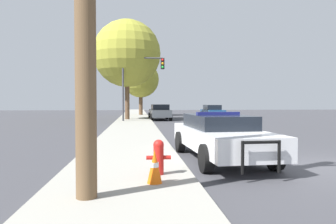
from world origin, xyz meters
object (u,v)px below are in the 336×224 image
at_px(fire_hydrant, 159,156).
at_px(traffic_cone, 155,166).
at_px(tree_sidewalk_mid, 127,54).
at_px(tree_sidewalk_far, 141,80).
at_px(police_car, 220,135).
at_px(traffic_light, 139,75).
at_px(car_background_midblock, 160,112).
at_px(car_background_oncoming, 212,111).

xyz_separation_m(fire_hydrant, traffic_cone, (-0.13, -0.75, -0.08)).
distance_m(fire_hydrant, tree_sidewalk_mid, 22.85).
bearing_deg(tree_sidewalk_far, fire_hydrant, -89.95).
distance_m(police_car, traffic_light, 17.75).
relative_size(fire_hydrant, car_background_midblock, 0.16).
distance_m(car_background_oncoming, tree_sidewalk_mid, 10.42).
relative_size(police_car, traffic_cone, 8.28).
bearing_deg(tree_sidewalk_mid, traffic_light, -66.47).
distance_m(tree_sidewalk_far, traffic_cone, 32.49).
height_order(police_car, traffic_cone, police_car).
relative_size(fire_hydrant, traffic_light, 0.15).
relative_size(car_background_oncoming, traffic_cone, 6.01).
height_order(police_car, traffic_light, traffic_light).
bearing_deg(car_background_oncoming, traffic_cone, 73.16).
xyz_separation_m(car_background_midblock, tree_sidewalk_mid, (-2.96, -0.75, 5.19)).
height_order(police_car, car_background_midblock, car_background_midblock).
xyz_separation_m(police_car, car_background_oncoming, (5.12, 22.90, -0.02)).
bearing_deg(traffic_cone, traffic_light, 90.40).
height_order(police_car, tree_sidewalk_mid, tree_sidewalk_mid).
xyz_separation_m(traffic_light, traffic_cone, (0.14, -20.46, -3.38)).
xyz_separation_m(tree_sidewalk_far, traffic_cone, (-0.10, -32.27, -3.81)).
xyz_separation_m(car_background_oncoming, traffic_cone, (-7.24, -26.03, -0.25)).
bearing_deg(car_background_midblock, car_background_oncoming, 21.92).
height_order(car_background_midblock, tree_sidewalk_mid, tree_sidewalk_mid).
bearing_deg(traffic_light, car_background_oncoming, 37.02).
xyz_separation_m(police_car, car_background_midblock, (-0.37, 20.53, 0.02)).
bearing_deg(fire_hydrant, police_car, 49.98).
height_order(tree_sidewalk_mid, tree_sidewalk_far, tree_sidewalk_mid).
bearing_deg(fire_hydrant, traffic_cone, -99.68).
xyz_separation_m(fire_hydrant, tree_sidewalk_far, (-0.03, 31.51, 3.74)).
relative_size(traffic_light, tree_sidewalk_far, 0.84).
xyz_separation_m(police_car, tree_sidewalk_mid, (-3.33, 19.78, 5.22)).
distance_m(police_car, car_background_oncoming, 23.47).
xyz_separation_m(car_background_oncoming, tree_sidewalk_mid, (-8.45, -3.12, 5.24)).
bearing_deg(car_background_midblock, tree_sidewalk_mid, -167.21).
height_order(fire_hydrant, tree_sidewalk_far, tree_sidewalk_far).
relative_size(car_background_midblock, tree_sidewalk_mid, 0.53).
distance_m(fire_hydrant, traffic_cone, 0.77).
xyz_separation_m(traffic_light, tree_sidewalk_far, (0.24, 11.81, 0.44)).
xyz_separation_m(traffic_light, car_background_midblock, (1.89, 3.20, -3.08)).
bearing_deg(car_background_oncoming, traffic_light, 35.73).
distance_m(fire_hydrant, traffic_light, 19.98).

